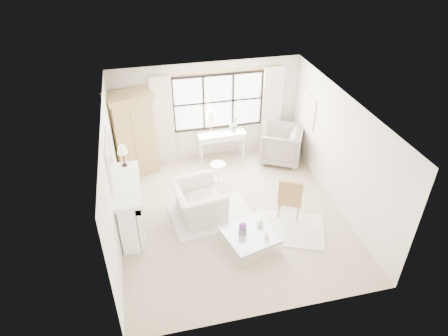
{
  "coord_description": "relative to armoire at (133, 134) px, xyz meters",
  "views": [
    {
      "loc": [
        -1.78,
        -6.87,
        6.05
      ],
      "look_at": [
        -0.13,
        0.2,
        1.18
      ],
      "focal_mm": 32.0,
      "sensor_mm": 36.0,
      "label": 1
    }
  ],
  "objects": [
    {
      "name": "floor",
      "position": [
        2.01,
        -2.3,
        -1.14
      ],
      "size": [
        5.5,
        5.5,
        0.0
      ],
      "primitive_type": "plane",
      "color": "tan",
      "rests_on": "ground"
    },
    {
      "name": "ceiling",
      "position": [
        2.01,
        -2.3,
        1.56
      ],
      "size": [
        5.5,
        5.5,
        0.0
      ],
      "primitive_type": "plane",
      "rotation": [
        3.14,
        0.0,
        0.0
      ],
      "color": "white",
      "rests_on": "ground"
    },
    {
      "name": "wall_back",
      "position": [
        2.01,
        0.45,
        0.21
      ],
      "size": [
        5.0,
        0.0,
        5.0
      ],
      "primitive_type": "plane",
      "rotation": [
        1.57,
        0.0,
        0.0
      ],
      "color": "silver",
      "rests_on": "ground"
    },
    {
      "name": "wall_front",
      "position": [
        2.01,
        -5.05,
        0.21
      ],
      "size": [
        5.0,
        0.0,
        5.0
      ],
      "primitive_type": "plane",
      "rotation": [
        -1.57,
        0.0,
        0.0
      ],
      "color": "silver",
      "rests_on": "ground"
    },
    {
      "name": "wall_left",
      "position": [
        -0.49,
        -2.3,
        0.21
      ],
      "size": [
        0.0,
        5.5,
        5.5
      ],
      "primitive_type": "plane",
      "rotation": [
        1.57,
        0.0,
        1.57
      ],
      "color": "white",
      "rests_on": "ground"
    },
    {
      "name": "wall_right",
      "position": [
        4.51,
        -2.3,
        0.21
      ],
      "size": [
        0.0,
        5.5,
        5.5
      ],
      "primitive_type": "plane",
      "rotation": [
        1.57,
        0.0,
        -1.57
      ],
      "color": "beige",
      "rests_on": "ground"
    },
    {
      "name": "window_pane",
      "position": [
        2.31,
        0.43,
        0.46
      ],
      "size": [
        2.4,
        0.02,
        1.5
      ],
      "primitive_type": "cube",
      "color": "silver",
      "rests_on": "wall_back"
    },
    {
      "name": "window_frame",
      "position": [
        2.31,
        0.42,
        0.46
      ],
      "size": [
        2.5,
        0.04,
        1.5
      ],
      "primitive_type": null,
      "color": "black",
      "rests_on": "wall_back"
    },
    {
      "name": "curtain_rod",
      "position": [
        2.31,
        0.37,
        1.33
      ],
      "size": [
        3.3,
        0.04,
        0.04
      ],
      "primitive_type": "cylinder",
      "rotation": [
        0.0,
        1.57,
        0.0
      ],
      "color": "#B0863D",
      "rests_on": "wall_back"
    },
    {
      "name": "curtain_left",
      "position": [
        0.81,
        0.35,
        0.1
      ],
      "size": [
        0.55,
        0.1,
        2.47
      ],
      "primitive_type": "cube",
      "color": "beige",
      "rests_on": "ground"
    },
    {
      "name": "curtain_right",
      "position": [
        3.81,
        0.35,
        0.1
      ],
      "size": [
        0.55,
        0.1,
        2.47
      ],
      "primitive_type": "cube",
      "color": "silver",
      "rests_on": "ground"
    },
    {
      "name": "fireplace",
      "position": [
        -0.26,
        -2.3,
        -0.49
      ],
      "size": [
        0.58,
        1.66,
        1.26
      ],
      "color": "white",
      "rests_on": "ground"
    },
    {
      "name": "mirror_frame",
      "position": [
        -0.46,
        -2.3,
        0.7
      ],
      "size": [
        0.05,
        1.15,
        0.95
      ],
      "primitive_type": "cube",
      "color": "white",
      "rests_on": "wall_left"
    },
    {
      "name": "mirror_glass",
      "position": [
        -0.43,
        -2.3,
        0.7
      ],
      "size": [
        0.02,
        1.0,
        0.8
      ],
      "primitive_type": "cube",
      "color": "silver",
      "rests_on": "wall_left"
    },
    {
      "name": "art_frame",
      "position": [
        4.48,
        -0.6,
        0.41
      ],
      "size": [
        0.04,
        0.62,
        0.82
      ],
      "primitive_type": "cube",
      "color": "white",
      "rests_on": "wall_right"
    },
    {
      "name": "art_canvas",
      "position": [
        4.46,
        -0.6,
        0.41
      ],
      "size": [
        0.01,
        0.52,
        0.72
      ],
      "primitive_type": "cube",
      "color": "beige",
      "rests_on": "wall_right"
    },
    {
      "name": "mantel_lamp",
      "position": [
        -0.23,
        -1.63,
        0.51
      ],
      "size": [
        0.22,
        0.22,
        0.51
      ],
      "color": "black",
      "rests_on": "fireplace"
    },
    {
      "name": "armoire",
      "position": [
        0.0,
        0.0,
        0.0
      ],
      "size": [
        1.28,
        1.0,
        2.24
      ],
      "rotation": [
        0.0,
        0.0,
        0.3
      ],
      "color": "tan",
      "rests_on": "floor"
    },
    {
      "name": "console_table",
      "position": [
        2.33,
        0.16,
        -0.74
      ],
      "size": [
        1.32,
        0.5,
        0.8
      ],
      "rotation": [
        0.0,
        0.0,
        0.04
      ],
      "color": "white",
      "rests_on": "floor"
    },
    {
      "name": "console_lamp",
      "position": [
        2.05,
        0.14,
        0.22
      ],
      "size": [
        0.28,
        0.28,
        0.69
      ],
      "color": "#BE8C42",
      "rests_on": "console_table"
    },
    {
      "name": "orchid_plant",
      "position": [
        2.69,
        0.16,
        -0.1
      ],
      "size": [
        0.29,
        0.24,
        0.47
      ],
      "primitive_type": "imported",
      "rotation": [
        0.0,
        0.0,
        0.13
      ],
      "color": "#556D48",
      "rests_on": "console_table"
    },
    {
      "name": "side_table",
      "position": [
        2.0,
        -0.9,
        -0.81
      ],
      "size": [
        0.4,
        0.4,
        0.51
      ],
      "color": "white",
      "rests_on": "floor"
    },
    {
      "name": "rug_left",
      "position": [
        1.56,
        -2.24,
        -1.12
      ],
      "size": [
        1.96,
        1.48,
        0.03
      ],
      "primitive_type": "cube",
      "rotation": [
        0.0,
        0.0,
        0.1
      ],
      "color": "silver",
      "rests_on": "floor"
    },
    {
      "name": "rug_right",
      "position": [
        3.12,
        -3.08,
        -1.13
      ],
      "size": [
        1.85,
        1.64,
        0.03
      ],
      "primitive_type": "cube",
      "rotation": [
        0.0,
        0.0,
        -0.38
      ],
      "color": "white",
      "rests_on": "floor"
    },
    {
      "name": "club_armchair",
      "position": [
        1.27,
        -2.14,
        -0.75
      ],
      "size": [
        1.2,
        1.33,
        0.79
      ],
      "primitive_type": "imported",
      "rotation": [
        0.0,
        0.0,
        1.7
      ],
      "color": "beige",
      "rests_on": "floor"
    },
    {
      "name": "wingback_chair",
      "position": [
        3.91,
        -0.33,
        -0.65
      ],
      "size": [
        1.45,
        1.44,
        0.99
      ],
      "primitive_type": "imported",
      "rotation": [
        0.0,
        0.0,
        -2.06
      ],
      "color": "gray",
      "rests_on": "floor"
    },
    {
      "name": "french_chair",
      "position": [
        3.27,
        -2.64,
        -0.83
      ],
      "size": [
        0.65,
        0.65,
        1.08
      ],
      "rotation": [
        0.0,
        0.0,
        2.67
      ],
      "color": "#A57A45",
      "rests_on": "floor"
    },
    {
      "name": "coffee_table",
      "position": [
        2.12,
        -3.39,
        -0.96
      ],
      "size": [
        1.22,
        1.22,
        0.38
      ],
      "rotation": [
        0.0,
        0.0,
        0.26
      ],
      "color": "white",
      "rests_on": "floor"
    },
    {
      "name": "planter_box",
      "position": [
        1.97,
        -3.36,
        -0.7
      ],
      "size": [
        0.21,
        0.21,
        0.12
      ],
      "primitive_type": "cube",
      "rotation": [
        0.0,
        0.0,
        -0.37
      ],
      "color": "slate",
      "rests_on": "coffee_table"
    },
    {
      "name": "planter_flowers",
      "position": [
        1.97,
        -3.36,
        -0.56
      ],
      "size": [
        0.16,
        0.16,
        0.16
      ],
      "primitive_type": "sphere",
      "color": "#623078",
      "rests_on": "planter_box"
    },
    {
      "name": "pillar_candle",
      "position": [
        2.42,
        -3.6,
        -0.7
      ],
      "size": [
        0.09,
        0.09,
        0.12
      ],
      "primitive_type": "cylinder",
      "color": "silver",
      "rests_on": "coffee_table"
    },
    {
      "name": "coffee_vase",
      "position": [
        2.39,
        -3.22,
        -0.68
      ],
      "size": [
        0.16,
        0.16,
        0.16
      ],
      "primitive_type": "imported",
      "rotation": [
        0.0,
        0.0,
        -0.01
      ],
      "color": "silver",
      "rests_on": "coffee_table"
    }
  ]
}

